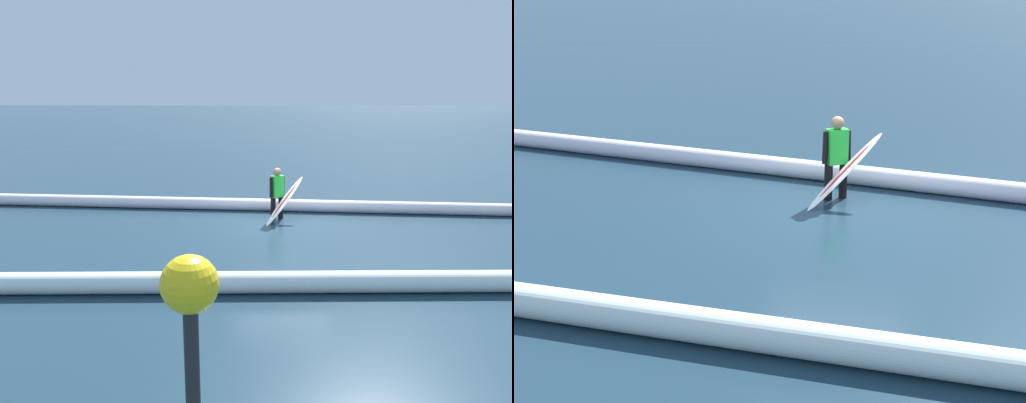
{
  "view_description": "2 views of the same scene",
  "coord_description": "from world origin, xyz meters",
  "views": [
    {
      "loc": [
        0.48,
        12.69,
        3.52
      ],
      "look_at": [
        0.67,
        1.43,
        0.96
      ],
      "focal_mm": 35.08,
      "sensor_mm": 36.0,
      "label": 1
    },
    {
      "loc": [
        -2.23,
        10.57,
        3.84
      ],
      "look_at": [
        0.35,
        2.36,
        0.9
      ],
      "focal_mm": 49.7,
      "sensor_mm": 36.0,
      "label": 2
    }
  ],
  "objects": [
    {
      "name": "wave_crest_midground",
      "position": [
        -1.04,
        4.42,
        0.19
      ],
      "size": [
        21.44,
        1.03,
        0.39
      ],
      "primitive_type": "cylinder",
      "rotation": [
        0.0,
        1.57,
        0.03
      ],
      "color": "white",
      "rests_on": "ground_plane"
    },
    {
      "name": "surfer",
      "position": [
        0.13,
        -0.63,
        0.79
      ],
      "size": [
        0.42,
        0.44,
        1.42
      ],
      "rotation": [
        0.0,
        0.0,
        0.7
      ],
      "color": "black",
      "rests_on": "ground_plane"
    },
    {
      "name": "ground_plane",
      "position": [
        0.0,
        0.0,
        0.0
      ],
      "size": [
        186.79,
        186.79,
        0.0
      ],
      "primitive_type": "plane",
      "color": "#1D3545"
    },
    {
      "name": "wave_crest_foreground",
      "position": [
        1.92,
        -1.69,
        0.18
      ],
      "size": [
        19.34,
        1.82,
        0.35
      ],
      "primitive_type": "cylinder",
      "rotation": [
        0.0,
        1.57,
        -0.08
      ],
      "color": "white",
      "rests_on": "ground_plane"
    },
    {
      "name": "surfboard",
      "position": [
        -0.07,
        -0.39,
        0.57
      ],
      "size": [
        1.17,
        1.2,
        1.16
      ],
      "color": "white",
      "rests_on": "ground_plane"
    }
  ]
}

